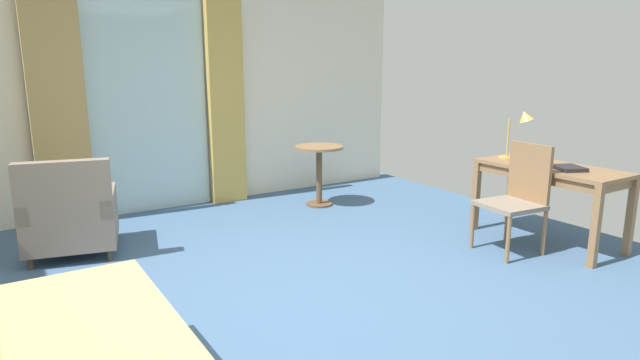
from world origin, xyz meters
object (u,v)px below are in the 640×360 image
(writing_desk, at_px, (550,175))
(armchair_by_window, at_px, (71,217))
(desk_chair, at_px, (518,194))
(closed_book, at_px, (569,168))
(desk_lamp, at_px, (521,124))
(round_cafe_table, at_px, (319,163))

(writing_desk, relative_size, armchair_by_window, 1.43)
(armchair_by_window, bearing_deg, desk_chair, -30.67)
(closed_book, bearing_deg, desk_lamp, 105.31)
(desk_chair, distance_m, closed_book, 0.50)
(desk_chair, relative_size, round_cafe_table, 1.35)
(writing_desk, distance_m, desk_lamp, 0.58)
(desk_chair, xyz_separation_m, armchair_by_window, (-3.36, 1.99, -0.18))
(desk_chair, bearing_deg, round_cafe_table, 106.31)
(desk_lamp, bearing_deg, writing_desk, -95.99)
(writing_desk, height_order, armchair_by_window, armchair_by_window)
(desk_lamp, relative_size, closed_book, 1.98)
(writing_desk, relative_size, desk_lamp, 2.59)
(armchair_by_window, bearing_deg, writing_desk, -27.60)
(writing_desk, xyz_separation_m, armchair_by_window, (-3.81, 1.99, -0.30))
(closed_book, relative_size, armchair_by_window, 0.28)
(desk_chair, relative_size, closed_book, 3.79)
(writing_desk, bearing_deg, closed_book, -104.72)
(writing_desk, distance_m, round_cafe_table, 2.50)
(closed_book, relative_size, round_cafe_table, 0.36)
(desk_lamp, relative_size, round_cafe_table, 0.71)
(writing_desk, relative_size, desk_chair, 1.35)
(writing_desk, xyz_separation_m, desk_lamp, (0.04, 0.39, 0.44))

